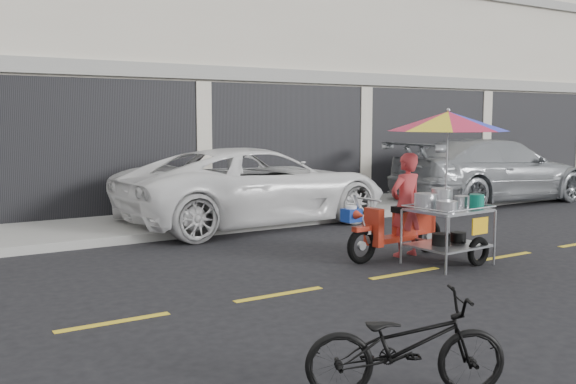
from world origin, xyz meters
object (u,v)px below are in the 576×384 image
white_pickup (256,186)px  near_bicycle (406,345)px  food_vendor_rig (432,165)px  silver_pickup (492,170)px

white_pickup → near_bicycle: white_pickup is taller
near_bicycle → food_vendor_rig: (3.52, 3.33, 1.02)m
silver_pickup → food_vendor_rig: bearing=126.5°
silver_pickup → food_vendor_rig: food_vendor_rig is taller
silver_pickup → near_bicycle: 12.23m
silver_pickup → near_bicycle: bearing=130.4°
silver_pickup → food_vendor_rig: size_ratio=2.40×
white_pickup → silver_pickup: (6.72, -0.17, 0.04)m
white_pickup → near_bicycle: 8.19m
white_pickup → near_bicycle: (-2.98, -7.62, -0.37)m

